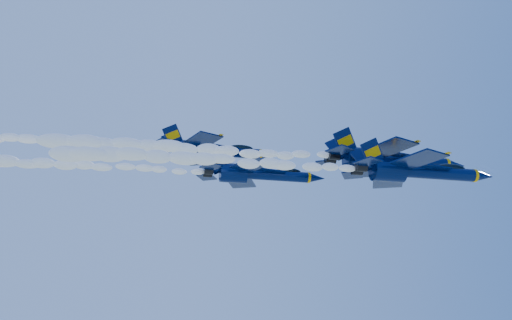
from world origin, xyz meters
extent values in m
cylinder|color=#020F39|center=(16.02, -8.47, 149.83)|extent=(9.32, 1.55, 1.55)
ellipsoid|color=#020F39|center=(9.50, -8.47, 149.77)|extent=(1.62, 2.80, 6.63)
cone|color=#020F39|center=(22.03, -8.47, 149.83)|extent=(2.69, 1.55, 1.55)
cylinder|color=#F2A500|center=(20.78, -8.47, 149.83)|extent=(0.36, 1.62, 1.62)
ellipsoid|color=black|center=(17.78, -8.47, 150.60)|extent=(3.73, 1.21, 1.03)
cube|color=#F2A500|center=(17.78, -8.47, 150.29)|extent=(4.35, 1.04, 0.19)
cube|color=#020F39|center=(11.36, -12.61, 149.83)|extent=(5.55, 6.58, 0.19)
cube|color=#020F39|center=(11.36, -4.33, 149.83)|extent=(5.55, 6.58, 0.19)
cube|color=#F2A500|center=(12.81, -12.61, 149.93)|extent=(2.50, 5.19, 0.10)
cube|color=#F2A500|center=(12.81, -4.33, 149.93)|extent=(2.50, 5.19, 0.10)
cube|color=#020F39|center=(7.22, -9.56, 151.38)|extent=(3.37, 1.07, 3.63)
cube|color=#020F39|center=(7.22, -7.38, 151.38)|extent=(3.37, 1.07, 3.63)
cylinder|color=black|center=(5.87, -9.14, 149.72)|extent=(1.24, 1.14, 1.14)
cylinder|color=black|center=(5.87, -7.80, 149.72)|extent=(1.24, 1.14, 1.14)
cube|color=#F2A500|center=(12.91, -8.47, 150.63)|extent=(11.39, 0.36, 0.08)
ellipsoid|color=white|center=(-11.74, -8.47, 149.51)|extent=(34.18, 1.87, 1.69)
cylinder|color=#020F39|center=(15.28, -3.26, 152.98)|extent=(9.90, 1.65, 1.65)
ellipsoid|color=#020F39|center=(8.35, -3.26, 152.92)|extent=(1.72, 2.97, 7.04)
cone|color=#020F39|center=(21.66, -3.26, 152.98)|extent=(2.86, 1.65, 1.65)
cylinder|color=#F2A500|center=(20.34, -3.26, 152.98)|extent=(0.39, 1.72, 1.72)
ellipsoid|color=black|center=(17.15, -3.26, 153.80)|extent=(3.96, 1.29, 1.09)
cube|color=#F2A500|center=(17.15, -3.26, 153.47)|extent=(4.62, 1.10, 0.20)
cube|color=#020F39|center=(10.33, -7.66, 152.98)|extent=(5.90, 6.99, 0.20)
cube|color=#020F39|center=(10.33, 1.14, 152.98)|extent=(5.90, 6.99, 0.20)
cube|color=#F2A500|center=(11.87, -7.66, 153.09)|extent=(2.65, 5.51, 0.11)
cube|color=#F2A500|center=(11.87, 1.14, 153.09)|extent=(2.65, 5.51, 0.11)
cube|color=#020F39|center=(5.93, -4.41, 154.63)|extent=(3.58, 1.13, 3.86)
cube|color=#020F39|center=(5.93, -2.10, 154.63)|extent=(3.58, 1.13, 3.86)
cylinder|color=black|center=(4.50, -3.97, 152.87)|extent=(1.32, 1.21, 1.21)
cylinder|color=black|center=(4.50, -2.54, 152.87)|extent=(1.32, 1.21, 1.21)
cube|color=#F2A500|center=(11.98, -3.26, 153.84)|extent=(12.10, 0.39, 0.09)
ellipsoid|color=white|center=(-13.14, -3.26, 152.66)|extent=(34.18, 1.99, 1.79)
cylinder|color=#020F39|center=(-1.00, 3.72, 152.27)|extent=(8.66, 1.44, 1.44)
ellipsoid|color=#020F39|center=(-7.06, 3.72, 152.22)|extent=(1.50, 2.60, 6.16)
cone|color=#020F39|center=(4.58, 3.72, 152.27)|extent=(2.50, 1.44, 1.44)
cylinder|color=#F2A500|center=(3.43, 3.72, 152.27)|extent=(0.34, 1.50, 1.50)
ellipsoid|color=black|center=(0.64, 3.72, 152.99)|extent=(3.46, 1.13, 0.95)
cube|color=#F2A500|center=(0.64, 3.72, 152.70)|extent=(4.04, 0.96, 0.17)
cube|color=#020F39|center=(-5.33, -0.13, 152.27)|extent=(5.16, 6.11, 0.17)
cube|color=#020F39|center=(-5.33, 7.57, 152.27)|extent=(5.16, 6.11, 0.17)
cube|color=#F2A500|center=(-3.98, -0.13, 152.36)|extent=(2.32, 4.82, 0.10)
cube|color=#F2A500|center=(-3.98, 7.57, 152.36)|extent=(2.32, 4.82, 0.10)
cube|color=#020F39|center=(-9.17, 2.71, 153.71)|extent=(3.13, 0.99, 3.37)
cube|color=#020F39|center=(-9.17, 4.73, 153.71)|extent=(3.13, 0.99, 3.37)
cylinder|color=black|center=(-10.42, 3.10, 152.17)|extent=(1.15, 1.06, 1.06)
cylinder|color=black|center=(-10.42, 4.35, 152.17)|extent=(1.15, 1.06, 1.06)
cube|color=#F2A500|center=(-3.88, 3.72, 153.02)|extent=(10.58, 0.34, 0.08)
ellipsoid|color=white|center=(-28.00, 3.72, 151.96)|extent=(34.18, 1.74, 1.57)
cylinder|color=#020F39|center=(-6.78, 8.75, 157.08)|extent=(8.86, 1.48, 1.48)
ellipsoid|color=#020F39|center=(-12.98, 8.75, 157.03)|extent=(1.54, 2.66, 6.30)
cone|color=#020F39|center=(-1.07, 8.75, 157.08)|extent=(2.56, 1.48, 1.48)
cylinder|color=#F2A500|center=(-2.25, 8.75, 157.08)|extent=(0.34, 1.54, 1.54)
ellipsoid|color=black|center=(-5.11, 8.75, 157.82)|extent=(3.54, 1.15, 0.97)
cube|color=#F2A500|center=(-5.11, 8.75, 157.52)|extent=(4.13, 0.98, 0.18)
cube|color=#020F39|center=(-11.21, 4.81, 157.08)|extent=(5.28, 6.26, 0.18)
cube|color=#020F39|center=(-11.21, 12.69, 157.08)|extent=(5.28, 6.26, 0.18)
cube|color=#F2A500|center=(-9.83, 4.81, 157.18)|extent=(2.37, 4.93, 0.10)
cube|color=#F2A500|center=(-9.83, 12.69, 157.18)|extent=(2.37, 4.93, 0.10)
cube|color=#020F39|center=(-15.15, 7.72, 158.56)|extent=(3.21, 1.01, 3.45)
cube|color=#020F39|center=(-15.15, 9.78, 158.56)|extent=(3.21, 1.01, 3.45)
cylinder|color=black|center=(-16.43, 8.11, 156.98)|extent=(1.18, 1.08, 1.08)
cylinder|color=black|center=(-16.43, 9.39, 156.98)|extent=(1.18, 1.08, 1.08)
cube|color=#F2A500|center=(-9.74, 8.75, 157.85)|extent=(10.83, 0.34, 0.08)
ellipsoid|color=white|center=(-34.01, 8.75, 156.77)|extent=(34.18, 1.78, 1.60)
camera|label=1|loc=(-18.75, -67.91, 128.37)|focal=40.00mm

